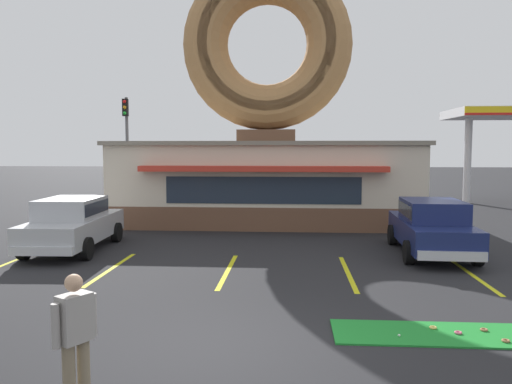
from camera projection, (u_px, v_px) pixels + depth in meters
ground_plane at (223, 352)px, 7.54m from camera, size 160.00×160.00×0.00m
donut_shop_building at (267, 133)px, 21.08m from camera, size 12.30×6.75×10.96m
putting_mat at (445, 334)px, 8.22m from camera, size 3.67×1.12×0.03m
mini_donut_near_left at (484, 330)px, 8.33m from camera, size 0.13×0.13×0.04m
mini_donut_mid_left at (506, 341)px, 7.85m from camera, size 0.13×0.13×0.04m
mini_donut_mid_centre at (433, 327)px, 8.43m from camera, size 0.13×0.13×0.04m
mini_donut_mid_right at (458, 333)px, 8.20m from camera, size 0.13×0.13×0.04m
golf_ball at (399, 335)px, 8.07m from camera, size 0.04×0.04×0.04m
car_silver at (73, 222)px, 15.04m from camera, size 2.13×4.63×1.60m
car_navy at (432, 225)px, 14.43m from camera, size 2.11×4.62×1.60m
pedestrian_blue_sweater_man at (75, 334)px, 5.90m from camera, size 0.40×0.52×1.60m
trash_bin at (432, 220)px, 17.94m from camera, size 0.57×0.57×0.97m
traffic_light_pole at (127, 137)px, 26.52m from camera, size 0.28×0.47×5.80m
parking_stripe_left at (111, 269)px, 12.77m from camera, size 0.12×3.60×0.01m
parking_stripe_mid_left at (228, 271)px, 12.55m from camera, size 0.12×3.60×0.01m
parking_stripe_centre at (348, 273)px, 12.34m from camera, size 0.12×3.60×0.01m
parking_stripe_mid_right at (472, 275)px, 12.12m from camera, size 0.12×3.60×0.01m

